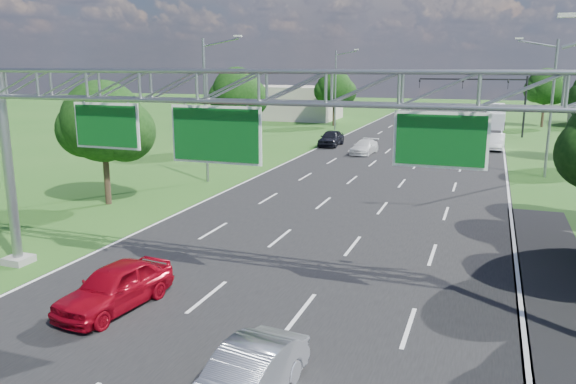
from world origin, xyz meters
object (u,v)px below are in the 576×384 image
at_px(traffic_signal, 493,92).
at_px(red_coupe, 115,287).
at_px(sign_gantry, 265,106).
at_px(box_truck, 495,116).
at_px(silver_sedan, 246,377).

bearing_deg(traffic_signal, red_coupe, -102.04).
height_order(sign_gantry, box_truck, sign_gantry).
xyz_separation_m(sign_gantry, silver_sedan, (1.85, -5.97, -6.18)).
bearing_deg(box_truck, silver_sedan, -96.21).
bearing_deg(silver_sedan, red_coupe, 157.46).
bearing_deg(red_coupe, traffic_signal, 84.99).
bearing_deg(silver_sedan, sign_gantry, 113.65).
xyz_separation_m(traffic_signal, silver_sedan, (-5.29, -58.97, -4.45)).
relative_size(traffic_signal, silver_sedan, 2.82).
xyz_separation_m(sign_gantry, red_coupe, (-4.66, -2.37, -6.11)).
xyz_separation_m(sign_gantry, box_truck, (7.67, 63.84, -5.45)).
height_order(red_coupe, silver_sedan, red_coupe).
bearing_deg(traffic_signal, silver_sedan, -95.13).
bearing_deg(sign_gantry, red_coupe, -153.05).
relative_size(silver_sedan, box_truck, 0.54).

